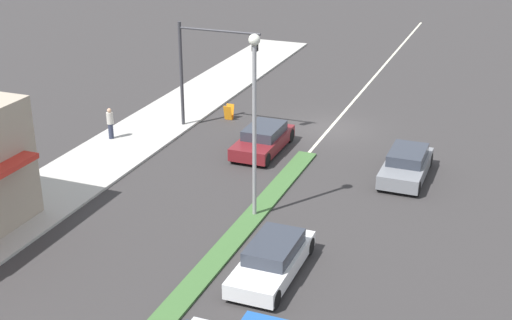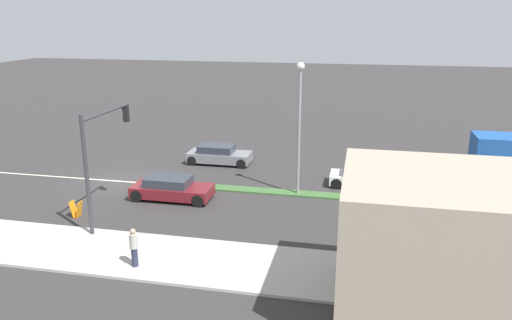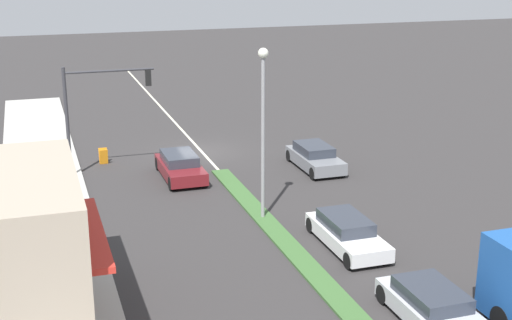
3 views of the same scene
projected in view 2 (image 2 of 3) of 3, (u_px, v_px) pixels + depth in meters
name	position (u px, v px, depth m)	size (l,w,h in m)	color
ground_plane	(422.00, 203.00, 27.17)	(160.00, 160.00, 0.00)	#333030
sidewalk_right	(461.00, 289.00, 18.60)	(4.00, 73.00, 0.12)	#B2AFA8
lane_marking_center	(118.00, 181.00, 30.79)	(0.16, 60.00, 0.01)	beige
building_corner_store	(455.00, 249.00, 16.19)	(6.44, 7.34, 4.90)	tan
traffic_signal_main	(101.00, 147.00, 23.43)	(4.59, 0.34, 5.60)	#333338
street_lamp	(300.00, 112.00, 27.20)	(0.44, 0.44, 7.37)	gray
pedestrian	(134.00, 247.00, 19.92)	(0.34, 0.34, 1.63)	#282D42
warning_aframe_sign	(76.00, 209.00, 25.21)	(0.45, 0.53, 0.84)	orange
sedan_silver	(482.00, 185.00, 28.37)	(1.90, 4.37, 1.20)	#B7BABF
sedan_maroon	(171.00, 188.00, 27.67)	(1.90, 4.41, 1.27)	maroon
van_white	(368.00, 177.00, 29.66)	(1.78, 4.54, 1.23)	silver
suv_grey	(219.00, 155.00, 34.30)	(1.84, 4.30, 1.29)	slate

